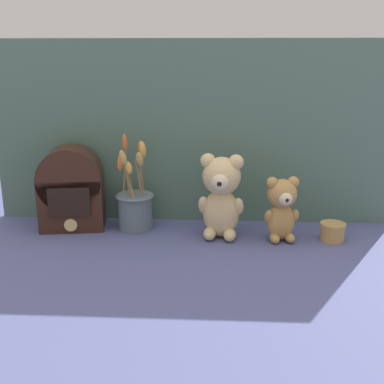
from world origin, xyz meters
TOP-DOWN VIEW (x-y plane):
  - ground_plane at (0.00, 0.00)m, footprint 4.00×4.00m
  - backdrop_wall at (0.00, 0.17)m, footprint 1.37×0.02m
  - teddy_bear_large at (0.09, 0.01)m, footprint 0.15×0.14m
  - teddy_bear_medium at (0.28, -0.01)m, footprint 0.11×0.10m
  - flower_vase at (-0.19, 0.06)m, footprint 0.13×0.14m
  - vintage_radio at (-0.40, 0.06)m, footprint 0.22×0.15m
  - decorative_tin_tall at (0.44, -0.01)m, footprint 0.08×0.08m

SIDE VIEW (x-z plane):
  - ground_plane at x=0.00m, z-range 0.00..0.00m
  - decorative_tin_tall at x=0.44m, z-range 0.00..0.06m
  - flower_vase at x=-0.19m, z-range -0.08..0.24m
  - teddy_bear_medium at x=0.28m, z-range 0.00..0.21m
  - vintage_radio at x=-0.40m, z-range 0.00..0.27m
  - teddy_bear_large at x=0.09m, z-range 0.01..0.28m
  - backdrop_wall at x=0.00m, z-range 0.00..0.61m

